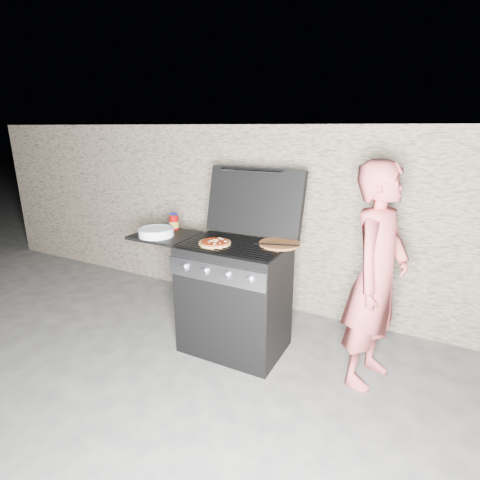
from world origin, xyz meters
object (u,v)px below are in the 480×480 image
at_px(gas_grill, 208,292).
at_px(sauce_jar, 174,222).
at_px(pizza_topped, 215,242).
at_px(person, 376,277).

relative_size(gas_grill, sauce_jar, 10.69).
relative_size(pizza_topped, sauce_jar, 1.98).
distance_m(gas_grill, sauce_jar, 0.70).
bearing_deg(gas_grill, sauce_jar, 159.46).
bearing_deg(pizza_topped, person, 8.76).
height_order(gas_grill, person, person).
relative_size(sauce_jar, person, 0.08).
bearing_deg(person, gas_grill, 108.40).
distance_m(gas_grill, person, 1.34).
bearing_deg(person, sauce_jar, 101.66).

